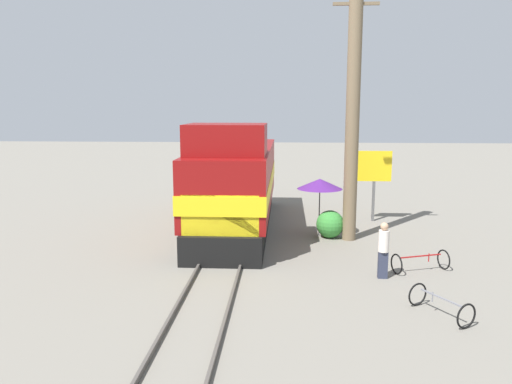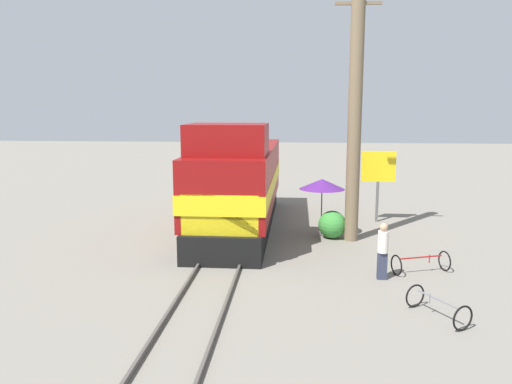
{
  "view_description": "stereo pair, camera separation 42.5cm",
  "coord_description": "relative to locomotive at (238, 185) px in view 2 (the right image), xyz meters",
  "views": [
    {
      "loc": [
        2.23,
        -18.34,
        5.48
      ],
      "look_at": [
        1.2,
        -1.0,
        2.51
      ],
      "focal_mm": 35.0,
      "sensor_mm": 36.0,
      "label": 1
    },
    {
      "loc": [
        2.66,
        -18.3,
        5.48
      ],
      "look_at": [
        1.2,
        -1.0,
        2.51
      ],
      "focal_mm": 35.0,
      "sensor_mm": 36.0,
      "label": 2
    }
  ],
  "objects": [
    {
      "name": "person_bystander",
      "position": [
        5.41,
        -6.28,
        -1.01
      ],
      "size": [
        0.34,
        0.34,
        1.85
      ],
      "color": "#2D3347",
      "rests_on": "ground_plane"
    },
    {
      "name": "ground_plane",
      "position": [
        0.0,
        -3.65,
        -2.02
      ],
      "size": [
        120.0,
        120.0,
        0.0
      ],
      "primitive_type": "plane",
      "color": "slate"
    },
    {
      "name": "billboard_sign",
      "position": [
        6.5,
        2.04,
        0.44
      ],
      "size": [
        1.61,
        0.12,
        3.41
      ],
      "color": "#595959",
      "rests_on": "ground_plane"
    },
    {
      "name": "shrub_cluster",
      "position": [
        4.14,
        -1.26,
        -1.44
      ],
      "size": [
        1.17,
        1.17,
        1.17
      ],
      "primitive_type": "sphere",
      "color": "#388C38",
      "rests_on": "ground_plane"
    },
    {
      "name": "bicycle_spare",
      "position": [
        6.36,
        -9.25,
        -1.68
      ],
      "size": [
        1.43,
        1.8,
        0.66
      ],
      "rotation": [
        0.0,
        0.0,
        -2.61
      ],
      "color": "black",
      "rests_on": "ground_plane"
    },
    {
      "name": "utility_pole",
      "position": [
        4.91,
        -1.52,
        3.37
      ],
      "size": [
        1.8,
        0.56,
        10.72
      ],
      "color": "#726047",
      "rests_on": "ground_plane"
    },
    {
      "name": "bicycle",
      "position": [
        6.8,
        -5.56,
        -1.67
      ],
      "size": [
        1.99,
        1.27,
        0.69
      ],
      "rotation": [
        0.0,
        0.0,
        1.91
      ],
      "color": "black",
      "rests_on": "ground_plane"
    },
    {
      "name": "rail_far",
      "position": [
        0.72,
        -3.65,
        -1.95
      ],
      "size": [
        0.08,
        29.86,
        0.15
      ],
      "primitive_type": "cube",
      "color": "#4C4742",
      "rests_on": "ground_plane"
    },
    {
      "name": "vendor_umbrella",
      "position": [
        3.7,
        -0.95,
        0.23
      ],
      "size": [
        1.93,
        1.93,
        2.48
      ],
      "color": "#4C4C4C",
      "rests_on": "ground_plane"
    },
    {
      "name": "locomotive",
      "position": [
        0.0,
        0.0,
        0.0
      ],
      "size": [
        3.21,
        12.04,
        4.86
      ],
      "color": "black",
      "rests_on": "ground_plane"
    },
    {
      "name": "rail_near",
      "position": [
        -0.72,
        -3.65,
        -1.95
      ],
      "size": [
        0.08,
        29.86,
        0.15
      ],
      "primitive_type": "cube",
      "color": "#4C4742",
      "rests_on": "ground_plane"
    }
  ]
}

